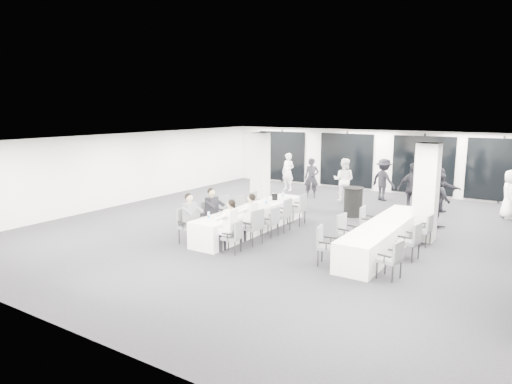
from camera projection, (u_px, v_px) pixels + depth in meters
room at (321, 182)px, 14.84m from camera, size 14.04×16.04×2.84m
column_left at (260, 167)px, 18.53m from camera, size 0.60×0.60×2.80m
column_right at (426, 192)px, 12.97m from camera, size 0.60×0.60×2.80m
banquet_table_main at (252, 219)px, 14.10m from camera, size 0.90×5.00×0.75m
banquet_table_side at (384, 236)px, 12.22m from camera, size 0.90×5.00×0.75m
cocktail_table at (353, 202)px, 16.04m from camera, size 0.74×0.74×1.02m
chair_main_left_near at (187, 223)px, 12.82m from camera, size 0.52×0.58×1.00m
chair_main_left_second at (209, 216)px, 13.65m from camera, size 0.58×0.62×1.02m
chair_main_left_mid at (226, 211)px, 14.33m from camera, size 0.62×0.65×1.04m
chair_main_left_fourth at (242, 208)px, 15.07m from camera, size 0.54×0.57×0.91m
chair_main_left_far at (257, 203)px, 15.80m from camera, size 0.49×0.53×0.91m
chair_main_right_near at (234, 235)px, 11.90m from camera, size 0.51×0.54×0.87m
chair_main_right_second at (254, 225)px, 12.65m from camera, size 0.56×0.61×1.01m
chair_main_right_mid at (272, 220)px, 13.47m from camera, size 0.47×0.52×0.88m
chair_main_right_fourth at (283, 213)px, 14.01m from camera, size 0.56×0.61×1.03m
chair_main_right_far at (299, 207)px, 14.86m from camera, size 0.54×0.59×1.01m
chair_side_left_near at (325, 243)px, 11.01m from camera, size 0.57×0.60×0.96m
chair_side_left_mid at (346, 230)px, 12.11m from camera, size 0.55×0.59×0.98m
chair_side_left_far at (367, 220)px, 13.45m from camera, size 0.48×0.53×0.90m
chair_side_right_near at (393, 257)px, 10.07m from camera, size 0.53×0.56×0.90m
chair_side_right_mid at (412, 239)px, 11.36m from camera, size 0.55×0.59×0.96m
chair_side_right_far at (425, 228)px, 12.55m from camera, size 0.49×0.53×0.89m
seated_guest_a at (191, 216)px, 12.68m from camera, size 0.50×0.38×1.44m
seated_guest_b at (214, 209)px, 13.50m from camera, size 0.50×0.38×1.44m
seated_guest_c at (229, 223)px, 11.91m from camera, size 0.50×0.38×1.44m
seated_guest_d at (249, 215)px, 12.71m from camera, size 0.50×0.38×1.44m
standing_guest_a at (312, 175)px, 19.38m from camera, size 0.87×0.80×1.91m
standing_guest_b at (344, 177)px, 18.55m from camera, size 1.05×0.74×2.00m
standing_guest_c at (384, 177)px, 18.69m from camera, size 1.43×1.12×1.97m
standing_guest_d at (413, 185)px, 16.21m from camera, size 1.42×1.21×2.11m
standing_guest_e at (510, 191)px, 15.65m from camera, size 0.70×1.00×1.92m
standing_guest_f at (438, 186)px, 16.73m from camera, size 1.80×0.92×1.87m
standing_guest_g at (288, 169)px, 21.06m from camera, size 0.80×0.68×1.95m
standing_guest_h at (439, 196)px, 14.63m from camera, size 1.03×1.12×1.99m
ice_bucket_near at (232, 209)px, 13.28m from camera, size 0.21×0.21×0.24m
ice_bucket_far at (275, 196)px, 15.18m from camera, size 0.20×0.20×0.23m
water_bottle_a at (209, 216)px, 12.51m from camera, size 0.07×0.07×0.21m
water_bottle_b at (266, 202)px, 14.32m from camera, size 0.07×0.07×0.23m
water_bottle_c at (283, 195)px, 15.53m from camera, size 0.07×0.07×0.21m
plate_a at (226, 215)px, 12.98m from camera, size 0.19×0.19×0.03m
plate_b at (222, 218)px, 12.63m from camera, size 0.21×0.21×0.03m
plate_c at (244, 211)px, 13.53m from camera, size 0.22×0.22×0.03m
wine_glass at (221, 216)px, 12.28m from camera, size 0.07×0.07×0.18m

